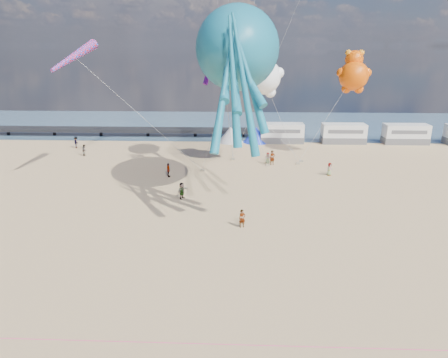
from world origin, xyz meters
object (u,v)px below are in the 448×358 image
(beachgoer_0, at_px, (268,158))
(beachgoer_3, at_px, (168,170))
(motorhome_1, at_px, (343,133))
(windsock_mid, at_px, (213,68))
(sandbag_d, at_px, (301,161))
(kite_teddy_orange, at_px, (354,76))
(beachgoer_4, at_px, (182,191))
(beachgoer_5, at_px, (272,158))
(sandbag_a, at_px, (202,170))
(windsock_right, at_px, (225,86))
(sandbag_b, at_px, (268,165))
(sandbag_e, at_px, (233,159))
(beachgoer_6, at_px, (329,169))
(beachgoer_1, at_px, (85,150))
(kite_panda, at_px, (263,77))
(motorhome_2, at_px, (406,134))
(tent_blue, at_px, (256,135))
(sandbag_c, at_px, (298,164))
(beachgoer_2, at_px, (76,142))
(standing_person, at_px, (242,218))
(kite_octopus_purple, at_px, (222,31))
(motorhome_0, at_px, (282,133))
(windsock_left, at_px, (74,57))
(kite_octopus_teal, at_px, (237,48))
(tent_white, at_px, (231,134))

(beachgoer_0, relative_size, beachgoer_3, 0.91)
(motorhome_1, bearing_deg, windsock_mid, -145.77)
(sandbag_d, xyz_separation_m, kite_teddy_orange, (6.34, 2.57, 10.64))
(beachgoer_4, distance_m, kite_teddy_orange, 27.63)
(beachgoer_3, relative_size, beachgoer_5, 0.88)
(sandbag_a, relative_size, windsock_right, 0.11)
(beachgoer_5, relative_size, windsock_right, 0.41)
(sandbag_b, height_order, sandbag_e, same)
(beachgoer_0, distance_m, sandbag_d, 4.60)
(beachgoer_6, bearing_deg, windsock_right, 178.58)
(beachgoer_1, distance_m, windsock_mid, 21.63)
(beachgoer_4, relative_size, kite_panda, 0.24)
(beachgoer_5, relative_size, sandbag_b, 3.70)
(motorhome_2, distance_m, windsock_mid, 33.34)
(motorhome_2, bearing_deg, kite_teddy_orange, -142.47)
(beachgoer_1, height_order, kite_panda, kite_panda)
(tent_blue, xyz_separation_m, kite_panda, (0.11, -13.04, 9.72))
(beachgoer_0, distance_m, kite_panda, 10.27)
(beachgoer_1, height_order, sandbag_e, beachgoer_1)
(beachgoer_0, bearing_deg, motorhome_2, 24.46)
(motorhome_1, bearing_deg, beachgoer_1, -166.43)
(beachgoer_3, height_order, sandbag_c, beachgoer_3)
(beachgoer_2, bearing_deg, sandbag_c, -111.35)
(standing_person, bearing_deg, sandbag_d, 49.16)
(sandbag_d, xyz_separation_m, sandbag_e, (-8.95, 0.66, 0.00))
(sandbag_a, height_order, kite_teddy_orange, kite_teddy_orange)
(standing_person, bearing_deg, beachgoer_6, 35.23)
(beachgoer_6, bearing_deg, kite_octopus_purple, 140.21)
(motorhome_1, distance_m, beachgoer_0, 17.36)
(beachgoer_6, xyz_separation_m, sandbag_a, (-14.97, 1.04, -0.65))
(motorhome_0, distance_m, windsock_left, 32.61)
(kite_teddy_orange, xyz_separation_m, windsock_mid, (-17.65, -4.56, 1.22))
(beachgoer_1, distance_m, kite_octopus_teal, 28.36)
(beachgoer_3, height_order, beachgoer_4, beachgoer_4)
(beachgoer_0, xyz_separation_m, windsock_mid, (-6.85, -1.07, 11.22))
(windsock_mid, distance_m, windsock_right, 8.57)
(windsock_mid, bearing_deg, tent_white, 58.02)
(motorhome_2, relative_size, beachgoer_2, 3.93)
(beachgoer_1, bearing_deg, beachgoer_0, -110.42)
(windsock_right, bearing_deg, sandbag_c, 37.44)
(motorhome_0, height_order, sandbag_e, motorhome_0)
(beachgoer_5, height_order, beachgoer_6, beachgoer_5)
(sandbag_b, distance_m, windsock_left, 25.41)
(motorhome_0, height_order, beachgoer_3, motorhome_0)
(sandbag_c, height_order, kite_teddy_orange, kite_teddy_orange)
(tent_white, height_order, kite_teddy_orange, kite_teddy_orange)
(tent_white, xyz_separation_m, beachgoer_5, (5.60, -12.50, -0.27))
(motorhome_2, bearing_deg, beachgoer_6, -132.15)
(sandbag_d, bearing_deg, sandbag_a, -160.35)
(beachgoer_0, bearing_deg, beachgoer_2, 160.87)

